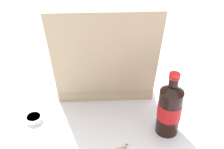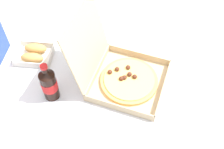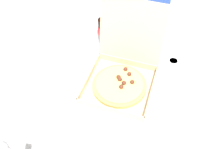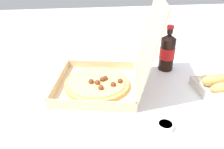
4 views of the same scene
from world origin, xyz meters
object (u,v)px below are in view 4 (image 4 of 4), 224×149
(pizza_box_open, at_px, (106,77))
(cola_bottle, at_px, (167,52))
(bread_side_box, at_px, (219,85))
(dipping_sauce_cup, at_px, (165,126))
(napkin_pile, at_px, (173,40))

(pizza_box_open, xyz_separation_m, cola_bottle, (-0.13, 0.31, 0.04))
(bread_side_box, distance_m, cola_bottle, 0.28)
(bread_side_box, relative_size, dipping_sauce_cup, 3.50)
(bread_side_box, bearing_deg, cola_bottle, -144.79)
(napkin_pile, xyz_separation_m, dipping_sauce_cup, (0.78, -0.33, 0.00))
(cola_bottle, relative_size, napkin_pile, 2.04)
(bread_side_box, relative_size, cola_bottle, 0.87)
(bread_side_box, bearing_deg, pizza_box_open, -100.45)
(bread_side_box, bearing_deg, dipping_sauce_cup, -57.27)
(pizza_box_open, xyz_separation_m, bread_side_box, (0.09, 0.47, -0.03))
(cola_bottle, bearing_deg, napkin_pile, 153.52)
(cola_bottle, bearing_deg, pizza_box_open, -66.85)
(pizza_box_open, xyz_separation_m, dipping_sauce_cup, (0.28, 0.17, -0.04))
(cola_bottle, bearing_deg, bread_side_box, 35.21)
(bread_side_box, xyz_separation_m, dipping_sauce_cup, (0.19, -0.30, -0.01))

